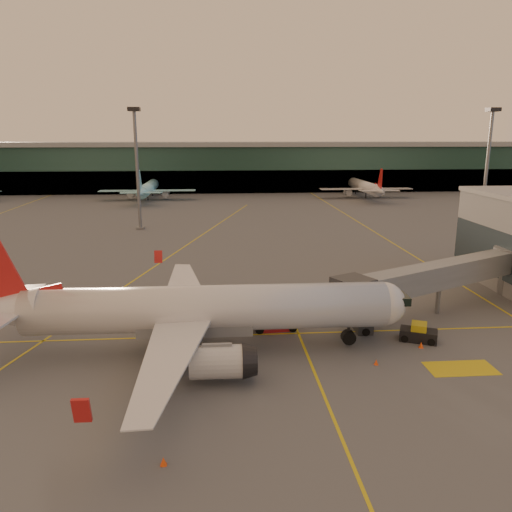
{
  "coord_description": "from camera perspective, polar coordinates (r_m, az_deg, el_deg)",
  "views": [
    {
      "loc": [
        -3.09,
        -42.78,
        19.97
      ],
      "look_at": [
        1.66,
        18.69,
        5.0
      ],
      "focal_mm": 35.0,
      "sensor_mm": 36.0,
      "label": 1
    }
  ],
  "objects": [
    {
      "name": "main_airplane",
      "position": [
        47.07,
        -7.22,
        -6.22
      ],
      "size": [
        41.3,
        37.09,
        12.5
      ],
      "rotation": [
        0.0,
        0.0,
        -0.0
      ],
      "color": "silver",
      "rests_on": "ground"
    },
    {
      "name": "pushback_tug",
      "position": [
        52.76,
        18.07,
        -8.44
      ],
      "size": [
        4.01,
        3.16,
        1.83
      ],
      "rotation": [
        0.0,
        0.0,
        -0.42
      ],
      "color": "black",
      "rests_on": "ground"
    },
    {
      "name": "cone_wing_left",
      "position": [
        63.59,
        -5.73,
        -4.48
      ],
      "size": [
        0.43,
        0.43,
        0.55
      ],
      "color": "#FF4A0D",
      "rests_on": "ground"
    },
    {
      "name": "cone_nose",
      "position": [
        51.37,
        18.35,
        -9.63
      ],
      "size": [
        0.46,
        0.46,
        0.58
      ],
      "color": "#FF4A0D",
      "rests_on": "ground"
    },
    {
      "name": "taxi_markings",
      "position": [
        89.63,
        -7.01,
        0.67
      ],
      "size": [
        100.12,
        173.0,
        0.01
      ],
      "color": "gold",
      "rests_on": "ground"
    },
    {
      "name": "ground",
      "position": [
        47.32,
        -0.26,
        -11.32
      ],
      "size": [
        600.0,
        600.0,
        0.0
      ],
      "primitive_type": "plane",
      "color": "#4C4F54",
      "rests_on": "ground"
    },
    {
      "name": "cone_fwd",
      "position": [
        46.77,
        13.58,
        -11.72
      ],
      "size": [
        0.39,
        0.39,
        0.49
      ],
      "color": "#FF4A0D",
      "rests_on": "ground"
    },
    {
      "name": "distant_aircraft_row",
      "position": [
        169.75,
        -21.87,
        5.92
      ],
      "size": [
        225.0,
        34.0,
        13.0
      ],
      "color": "#98EBFF",
      "rests_on": "ground"
    },
    {
      "name": "gpu_cart",
      "position": [
        56.07,
        11.64,
        -6.82
      ],
      "size": [
        2.51,
        1.87,
        1.31
      ],
      "rotation": [
        0.0,
        0.0,
        -0.26
      ],
      "color": "gold",
      "rests_on": "ground"
    },
    {
      "name": "mast_west_near",
      "position": [
        110.21,
        -13.47,
        10.62
      ],
      "size": [
        2.4,
        2.4,
        25.6
      ],
      "color": "slate",
      "rests_on": "ground"
    },
    {
      "name": "terminal",
      "position": [
        184.94,
        -3.51,
        10.15
      ],
      "size": [
        400.0,
        20.0,
        17.6
      ],
      "color": "#19382D",
      "rests_on": "ground"
    },
    {
      "name": "catering_truck",
      "position": [
        52.56,
        1.85,
        -5.78
      ],
      "size": [
        5.84,
        2.95,
        4.39
      ],
      "rotation": [
        0.0,
        0.0,
        0.08
      ],
      "color": "#AC1822",
      "rests_on": "ground"
    },
    {
      "name": "jet_bridge",
      "position": [
        61.5,
        21.16,
        -2.06
      ],
      "size": [
        28.2,
        16.37,
        6.09
      ],
      "color": "slate",
      "rests_on": "ground"
    },
    {
      "name": "cone_wing_right",
      "position": [
        33.97,
        -10.53,
        -22.07
      ],
      "size": [
        0.43,
        0.43,
        0.55
      ],
      "color": "#FF4A0D",
      "rests_on": "ground"
    },
    {
      "name": "mast_east_near",
      "position": [
        119.92,
        24.96,
        9.96
      ],
      "size": [
        2.4,
        2.4,
        25.6
      ],
      "color": "slate",
      "rests_on": "ground"
    }
  ]
}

